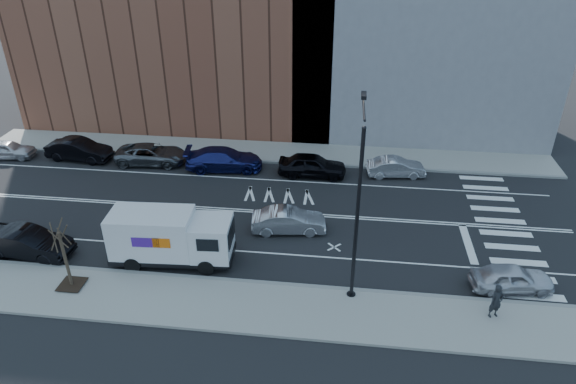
% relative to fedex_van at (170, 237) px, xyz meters
% --- Properties ---
extents(ground, '(120.00, 120.00, 0.00)m').
position_rel_fedex_van_xyz_m(ground, '(2.64, 5.60, -1.56)').
color(ground, black).
rests_on(ground, ground).
extents(sidewalk_near, '(44.00, 3.60, 0.15)m').
position_rel_fedex_van_xyz_m(sidewalk_near, '(2.64, -3.20, -1.48)').
color(sidewalk_near, gray).
rests_on(sidewalk_near, ground).
extents(sidewalk_far, '(44.00, 3.60, 0.15)m').
position_rel_fedex_van_xyz_m(sidewalk_far, '(2.64, 14.40, -1.48)').
color(sidewalk_far, gray).
rests_on(sidewalk_far, ground).
extents(curb_near, '(44.00, 0.25, 0.17)m').
position_rel_fedex_van_xyz_m(curb_near, '(2.64, -1.40, -1.47)').
color(curb_near, gray).
rests_on(curb_near, ground).
extents(curb_far, '(44.00, 0.25, 0.17)m').
position_rel_fedex_van_xyz_m(curb_far, '(2.64, 12.60, -1.47)').
color(curb_far, gray).
rests_on(curb_far, ground).
extents(crosswalk, '(3.00, 14.00, 0.01)m').
position_rel_fedex_van_xyz_m(crosswalk, '(18.64, 5.60, -1.56)').
color(crosswalk, white).
rests_on(crosswalk, ground).
extents(road_markings, '(40.00, 8.60, 0.01)m').
position_rel_fedex_van_xyz_m(road_markings, '(2.64, 5.60, -1.56)').
color(road_markings, white).
rests_on(road_markings, ground).
extents(streetlight, '(0.44, 4.02, 9.34)m').
position_rel_fedex_van_xyz_m(streetlight, '(9.64, -1.31, 3.52)').
color(streetlight, black).
rests_on(streetlight, ground).
extents(street_tree, '(1.20, 1.20, 3.75)m').
position_rel_fedex_van_xyz_m(street_tree, '(-4.36, -2.80, -0.11)').
color(street_tree, black).
rests_on(street_tree, ground).
extents(fedex_van, '(6.62, 2.61, 2.97)m').
position_rel_fedex_van_xyz_m(fedex_van, '(0.00, 0.00, 0.00)').
color(fedex_van, black).
rests_on(fedex_van, ground).
extents(far_parked_a, '(4.14, 2.00, 1.36)m').
position_rel_fedex_van_xyz_m(far_parked_a, '(-16.56, 11.13, -0.88)').
color(far_parked_a, '#BBBBC0').
rests_on(far_parked_a, ground).
extents(far_parked_b, '(5.02, 2.13, 1.61)m').
position_rel_fedex_van_xyz_m(far_parked_b, '(-10.96, 11.47, -0.75)').
color(far_parked_b, black).
rests_on(far_parked_b, ground).
extents(far_parked_c, '(5.35, 2.75, 1.45)m').
position_rel_fedex_van_xyz_m(far_parked_c, '(-5.36, 11.52, -0.84)').
color(far_parked_c, '#55595D').
rests_on(far_parked_c, ground).
extents(far_parked_d, '(5.76, 2.88, 1.61)m').
position_rel_fedex_van_xyz_m(far_parked_d, '(0.24, 11.19, -0.76)').
color(far_parked_d, navy).
rests_on(far_parked_d, ground).
extents(far_parked_e, '(4.80, 1.94, 1.63)m').
position_rel_fedex_van_xyz_m(far_parked_e, '(6.69, 10.94, -0.74)').
color(far_parked_e, black).
rests_on(far_parked_e, ground).
extents(far_parked_f, '(4.23, 1.93, 1.34)m').
position_rel_fedex_van_xyz_m(far_parked_f, '(12.59, 11.60, -0.89)').
color(far_parked_f, silver).
rests_on(far_parked_f, ground).
extents(driving_sedan, '(4.48, 2.06, 1.43)m').
position_rel_fedex_van_xyz_m(driving_sedan, '(5.89, 3.66, -0.85)').
color(driving_sedan, '#B8B9BE').
rests_on(driving_sedan, ground).
extents(near_parked_rear_a, '(4.89, 2.01, 1.58)m').
position_rel_fedex_van_xyz_m(near_parked_rear_a, '(-7.98, -0.42, -0.77)').
color(near_parked_rear_a, black).
rests_on(near_parked_rear_a, ground).
extents(near_parked_front, '(4.22, 2.12, 1.38)m').
position_rel_fedex_van_xyz_m(near_parked_front, '(17.55, -0.27, -0.87)').
color(near_parked_front, silver).
rests_on(near_parked_front, ground).
extents(pedestrian, '(0.76, 0.64, 1.77)m').
position_rel_fedex_van_xyz_m(pedestrian, '(16.24, -2.52, -0.53)').
color(pedestrian, black).
rests_on(pedestrian, sidewalk_near).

